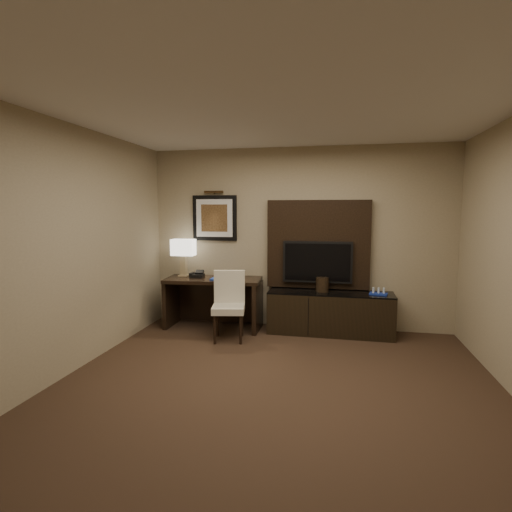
% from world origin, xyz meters
% --- Properties ---
extents(floor, '(4.50, 5.00, 0.01)m').
position_xyz_m(floor, '(0.00, 0.00, -0.01)').
color(floor, '#302015').
rests_on(floor, ground).
extents(ceiling, '(4.50, 5.00, 0.01)m').
position_xyz_m(ceiling, '(0.00, 0.00, 2.70)').
color(ceiling, silver).
rests_on(ceiling, wall_back).
extents(wall_back, '(4.50, 0.01, 2.70)m').
position_xyz_m(wall_back, '(0.00, 2.50, 1.35)').
color(wall_back, gray).
rests_on(wall_back, floor).
extents(wall_front, '(4.50, 0.01, 2.70)m').
position_xyz_m(wall_front, '(0.00, -2.50, 1.35)').
color(wall_front, gray).
rests_on(wall_front, floor).
extents(wall_left, '(0.01, 5.00, 2.70)m').
position_xyz_m(wall_left, '(-2.25, 0.00, 1.35)').
color(wall_left, gray).
rests_on(wall_left, floor).
extents(desk, '(1.45, 0.70, 0.76)m').
position_xyz_m(desk, '(-1.23, 2.15, 0.38)').
color(desk, black).
rests_on(desk, floor).
extents(credenza, '(1.77, 0.51, 0.61)m').
position_xyz_m(credenza, '(0.50, 2.20, 0.30)').
color(credenza, black).
rests_on(credenza, floor).
extents(tv_wall_panel, '(1.50, 0.12, 1.30)m').
position_xyz_m(tv_wall_panel, '(0.30, 2.44, 1.27)').
color(tv_wall_panel, black).
rests_on(tv_wall_panel, wall_back).
extents(tv, '(1.00, 0.08, 0.60)m').
position_xyz_m(tv, '(0.30, 2.34, 1.02)').
color(tv, black).
rests_on(tv, tv_wall_panel).
extents(artwork, '(0.70, 0.04, 0.70)m').
position_xyz_m(artwork, '(-1.30, 2.48, 1.65)').
color(artwork, black).
rests_on(artwork, wall_back).
extents(picture_light, '(0.04, 0.04, 0.30)m').
position_xyz_m(picture_light, '(-1.30, 2.44, 2.05)').
color(picture_light, '#412B14').
rests_on(picture_light, wall_back).
extents(desk_chair, '(0.51, 0.57, 0.90)m').
position_xyz_m(desk_chair, '(-0.85, 1.63, 0.45)').
color(desk_chair, beige).
rests_on(desk_chair, floor).
extents(table_lamp, '(0.37, 0.25, 0.55)m').
position_xyz_m(table_lamp, '(-1.74, 2.26, 1.03)').
color(table_lamp, tan).
rests_on(table_lamp, desk).
extents(desk_phone, '(0.21, 0.19, 0.10)m').
position_xyz_m(desk_phone, '(-1.49, 2.17, 0.81)').
color(desk_phone, black).
rests_on(desk_phone, desk).
extents(blue_folder, '(0.25, 0.33, 0.02)m').
position_xyz_m(blue_folder, '(-1.10, 2.11, 0.77)').
color(blue_folder, '#173497').
rests_on(blue_folder, desk).
extents(book, '(0.16, 0.08, 0.22)m').
position_xyz_m(book, '(-1.10, 2.15, 0.87)').
color(book, '#B4A48D').
rests_on(book, desk).
extents(ice_bucket, '(0.20, 0.20, 0.20)m').
position_xyz_m(ice_bucket, '(0.38, 2.22, 0.71)').
color(ice_bucket, black).
rests_on(ice_bucket, credenza).
extents(minibar_tray, '(0.26, 0.19, 0.09)m').
position_xyz_m(minibar_tray, '(1.15, 2.17, 0.65)').
color(minibar_tray, '#172F98').
rests_on(minibar_tray, credenza).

